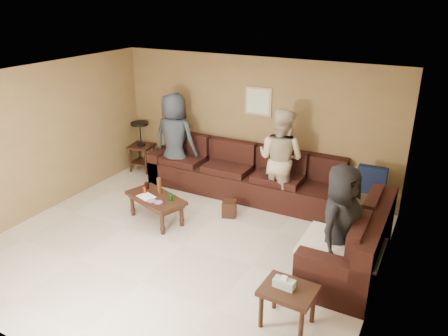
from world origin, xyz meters
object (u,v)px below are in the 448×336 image
sectional_sofa (272,198)px  waste_bin (229,208)px  person_middle (280,159)px  person_left (175,139)px  end_table_left (141,146)px  person_right (339,225)px  coffee_table (156,200)px  side_table_right (288,294)px

sectional_sofa → waste_bin: size_ratio=16.74×
person_middle → person_left: bearing=10.0°
end_table_left → person_right: size_ratio=0.65×
end_table_left → waste_bin: 2.80m
end_table_left → person_right: person_right is taller
coffee_table → end_table_left: size_ratio=1.11×
end_table_left → person_right: 5.00m
waste_bin → person_middle: size_ratio=0.16×
coffee_table → person_middle: person_middle is taller
person_left → person_middle: 2.18m
coffee_table → waste_bin: coffee_table is taller
waste_bin → person_middle: 1.22m
person_right → end_table_left: bearing=79.8°
person_left → end_table_left: bearing=-13.3°
waste_bin → person_right: 2.33m
coffee_table → person_left: bearing=111.5°
sectional_sofa → person_right: person_right is taller
side_table_right → person_right: (0.27, 1.10, 0.39)m
coffee_table → side_table_right: coffee_table is taller
end_table_left → person_middle: bearing=-4.0°
side_table_right → waste_bin: side_table_right is taller
side_table_right → person_right: bearing=76.4°
sectional_sofa → person_right: size_ratio=2.86×
sectional_sofa → waste_bin: sectional_sofa is taller
end_table_left → person_middle: (3.18, -0.22, 0.34)m
waste_bin → side_table_right: bearing=-48.9°
waste_bin → coffee_table: bearing=-145.2°
sectional_sofa → person_left: 2.31m
sectional_sofa → person_middle: bearing=93.9°
coffee_table → side_table_right: (2.77, -1.33, 0.05)m
coffee_table → end_table_left: bearing=133.3°
side_table_right → person_middle: person_middle is taller
person_right → person_left: bearing=77.1°
side_table_right → sectional_sofa: bearing=115.6°
person_middle → sectional_sofa: bearing=104.1°
end_table_left → waste_bin: (2.59, -0.98, -0.41)m
sectional_sofa → person_middle: (-0.03, 0.39, 0.57)m
side_table_right → person_middle: 3.06m
side_table_right → person_middle: size_ratio=0.36×
coffee_table → side_table_right: 3.07m
waste_bin → person_left: bearing=154.0°
side_table_right → person_middle: bearing=112.9°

